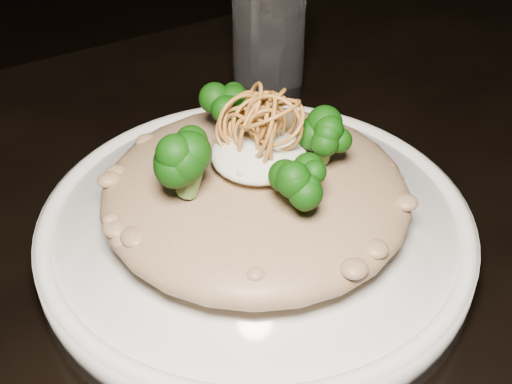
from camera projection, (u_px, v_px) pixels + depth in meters
table at (335, 345)px, 0.55m from camera, size 1.10×0.80×0.75m
plate at (256, 236)px, 0.50m from camera, size 0.30×0.30×0.03m
risotto at (256, 193)px, 0.47m from camera, size 0.21×0.21×0.05m
broccoli at (262, 133)px, 0.44m from camera, size 0.14×0.14×0.05m
cheese at (259, 155)px, 0.46m from camera, size 0.06×0.06×0.02m
shallots at (258, 113)px, 0.44m from camera, size 0.06×0.06×0.04m
drinking_glass at (269, 41)px, 0.64m from camera, size 0.08×0.08×0.11m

